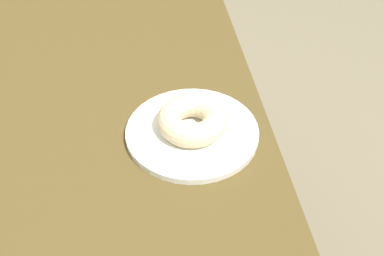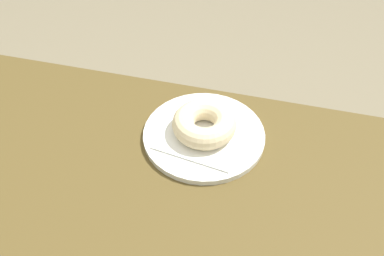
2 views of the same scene
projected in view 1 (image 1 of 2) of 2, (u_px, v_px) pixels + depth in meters
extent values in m
cube|color=#50401E|center=(48.00, 152.00, 0.91)|extent=(1.01, 0.70, 0.05)
cylinder|color=#49341B|center=(181.00, 122.00, 1.49)|extent=(0.06, 0.06, 0.65)
cylinder|color=silver|center=(192.00, 133.00, 0.89)|extent=(0.21, 0.21, 0.01)
cube|color=white|center=(192.00, 130.00, 0.89)|extent=(0.15, 0.15, 0.00)
torus|color=beige|center=(192.00, 120.00, 0.88)|extent=(0.11, 0.11, 0.04)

